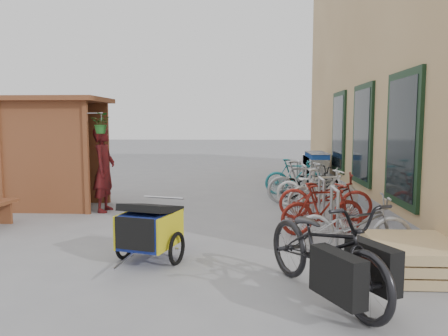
{
  "coord_description": "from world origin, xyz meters",
  "views": [
    {
      "loc": [
        0.94,
        -6.75,
        1.87
      ],
      "look_at": [
        0.5,
        1.5,
        1.0
      ],
      "focal_mm": 35.0,
      "sensor_mm": 36.0,
      "label": 1
    }
  ],
  "objects_px": {
    "pallet_stack": "(414,257)",
    "bike_0": "(353,224)",
    "bike_3": "(323,192)",
    "bike_7": "(295,177)",
    "cargo_bike": "(326,249)",
    "person_kiosk": "(104,170)",
    "bike_4": "(315,188)",
    "bike_2": "(325,196)",
    "bike_5": "(302,182)",
    "shopping_carts": "(315,165)",
    "kiosk": "(52,137)",
    "bike_6": "(310,182)",
    "bike_1": "(323,208)",
    "child_trailer": "(150,227)"
  },
  "relations": [
    {
      "from": "pallet_stack",
      "to": "bike_0",
      "type": "distance_m",
      "value": 1.03
    },
    {
      "from": "bike_3",
      "to": "bike_7",
      "type": "distance_m",
      "value": 2.42
    },
    {
      "from": "cargo_bike",
      "to": "person_kiosk",
      "type": "distance_m",
      "value": 5.81
    },
    {
      "from": "bike_4",
      "to": "bike_2",
      "type": "bearing_deg",
      "value": -163.95
    },
    {
      "from": "bike_5",
      "to": "bike_3",
      "type": "bearing_deg",
      "value": -176.86
    },
    {
      "from": "person_kiosk",
      "to": "bike_4",
      "type": "xyz_separation_m",
      "value": [
        4.47,
        0.63,
        -0.44
      ]
    },
    {
      "from": "bike_4",
      "to": "bike_3",
      "type": "bearing_deg",
      "value": -159.45
    },
    {
      "from": "shopping_carts",
      "to": "kiosk",
      "type": "bearing_deg",
      "value": -146.55
    },
    {
      "from": "bike_4",
      "to": "bike_6",
      "type": "xyz_separation_m",
      "value": [
        0.07,
        1.18,
        -0.04
      ]
    },
    {
      "from": "person_kiosk",
      "to": "bike_3",
      "type": "distance_m",
      "value": 4.55
    },
    {
      "from": "bike_2",
      "to": "bike_4",
      "type": "bearing_deg",
      "value": 8.75
    },
    {
      "from": "bike_6",
      "to": "bike_3",
      "type": "bearing_deg",
      "value": 166.98
    },
    {
      "from": "cargo_bike",
      "to": "bike_0",
      "type": "height_order",
      "value": "cargo_bike"
    },
    {
      "from": "bike_4",
      "to": "person_kiosk",
      "type": "bearing_deg",
      "value": 113.82
    },
    {
      "from": "bike_3",
      "to": "bike_2",
      "type": "bearing_deg",
      "value": 156.11
    },
    {
      "from": "bike_1",
      "to": "bike_3",
      "type": "bearing_deg",
      "value": -24.35
    },
    {
      "from": "bike_7",
      "to": "bike_1",
      "type": "bearing_deg",
      "value": -176.1
    },
    {
      "from": "bike_5",
      "to": "cargo_bike",
      "type": "bearing_deg",
      "value": 166.49
    },
    {
      "from": "bike_2",
      "to": "bike_6",
      "type": "height_order",
      "value": "bike_2"
    },
    {
      "from": "child_trailer",
      "to": "cargo_bike",
      "type": "xyz_separation_m",
      "value": [
        2.14,
        -1.14,
        0.07
      ]
    },
    {
      "from": "child_trailer",
      "to": "bike_2",
      "type": "height_order",
      "value": "bike_2"
    },
    {
      "from": "kiosk",
      "to": "pallet_stack",
      "type": "relative_size",
      "value": 2.08
    },
    {
      "from": "kiosk",
      "to": "pallet_stack",
      "type": "xyz_separation_m",
      "value": [
        6.28,
        -3.87,
        -1.34
      ]
    },
    {
      "from": "bike_4",
      "to": "bike_6",
      "type": "bearing_deg",
      "value": 12.3
    },
    {
      "from": "bike_7",
      "to": "cargo_bike",
      "type": "bearing_deg",
      "value": -179.89
    },
    {
      "from": "bike_2",
      "to": "bike_6",
      "type": "relative_size",
      "value": 1.14
    },
    {
      "from": "bike_6",
      "to": "bike_5",
      "type": "bearing_deg",
      "value": 143.74
    },
    {
      "from": "bike_1",
      "to": "bike_4",
      "type": "distance_m",
      "value": 2.33
    },
    {
      "from": "bike_5",
      "to": "bike_2",
      "type": "bearing_deg",
      "value": 178.1
    },
    {
      "from": "child_trailer",
      "to": "bike_6",
      "type": "xyz_separation_m",
      "value": [
        2.86,
        5.03,
        -0.06
      ]
    },
    {
      "from": "bike_6",
      "to": "cargo_bike",
      "type": "bearing_deg",
      "value": 160.65
    },
    {
      "from": "cargo_bike",
      "to": "kiosk",
      "type": "bearing_deg",
      "value": 111.07
    },
    {
      "from": "bike_1",
      "to": "bike_6",
      "type": "height_order",
      "value": "bike_1"
    },
    {
      "from": "bike_4",
      "to": "bike_6",
      "type": "height_order",
      "value": "bike_4"
    },
    {
      "from": "bike_5",
      "to": "person_kiosk",
      "type": "bearing_deg",
      "value": 96.29
    },
    {
      "from": "child_trailer",
      "to": "bike_6",
      "type": "height_order",
      "value": "child_trailer"
    },
    {
      "from": "person_kiosk",
      "to": "bike_0",
      "type": "relative_size",
      "value": 1.09
    },
    {
      "from": "cargo_bike",
      "to": "bike_2",
      "type": "bearing_deg",
      "value": 54.11
    },
    {
      "from": "person_kiosk",
      "to": "bike_6",
      "type": "relative_size",
      "value": 1.16
    },
    {
      "from": "bike_3",
      "to": "bike_4",
      "type": "distance_m",
      "value": 0.73
    },
    {
      "from": "person_kiosk",
      "to": "bike_3",
      "type": "relative_size",
      "value": 1.13
    },
    {
      "from": "cargo_bike",
      "to": "bike_2",
      "type": "height_order",
      "value": "cargo_bike"
    },
    {
      "from": "shopping_carts",
      "to": "bike_7",
      "type": "distance_m",
      "value": 2.31
    },
    {
      "from": "person_kiosk",
      "to": "bike_0",
      "type": "bearing_deg",
      "value": -118.96
    },
    {
      "from": "shopping_carts",
      "to": "bike_4",
      "type": "xyz_separation_m",
      "value": [
        -0.57,
        -3.84,
        -0.13
      ]
    },
    {
      "from": "person_kiosk",
      "to": "bike_7",
      "type": "distance_m",
      "value": 4.83
    },
    {
      "from": "bike_1",
      "to": "cargo_bike",
      "type": "bearing_deg",
      "value": 156.69
    },
    {
      "from": "shopping_carts",
      "to": "bike_7",
      "type": "relative_size",
      "value": 1.41
    },
    {
      "from": "cargo_bike",
      "to": "bike_0",
      "type": "bearing_deg",
      "value": 41.6
    },
    {
      "from": "person_kiosk",
      "to": "bike_6",
      "type": "bearing_deg",
      "value": -66.22
    }
  ]
}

